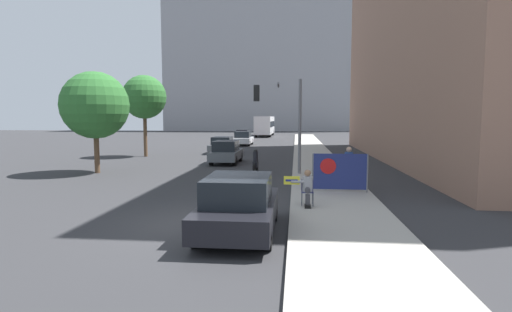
{
  "coord_description": "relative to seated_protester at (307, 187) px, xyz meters",
  "views": [
    {
      "loc": [
        2.44,
        -10.96,
        3.06
      ],
      "look_at": [
        0.86,
        4.86,
        1.52
      ],
      "focal_mm": 28.0,
      "sensor_mm": 36.0,
      "label": 1
    }
  ],
  "objects": [
    {
      "name": "street_tree_near_curb",
      "position": [
        -11.32,
        7.64,
        2.96
      ],
      "size": [
        3.66,
        3.66,
        5.56
      ],
      "color": "brown",
      "rests_on": "ground_plane"
    },
    {
      "name": "parked_car_curbside",
      "position": [
        -1.86,
        -3.07,
        0.0
      ],
      "size": [
        1.89,
        4.22,
        1.55
      ],
      "color": "black",
      "rests_on": "ground_plane"
    },
    {
      "name": "protest_banner",
      "position": [
        1.35,
        2.58,
        0.17
      ],
      "size": [
        2.18,
        0.06,
        1.52
      ],
      "color": "slate",
      "rests_on": "sidewalk_curb"
    },
    {
      "name": "jogger_on_sidewalk",
      "position": [
        1.81,
        3.46,
        0.25
      ],
      "size": [
        0.34,
        0.34,
        1.73
      ],
      "rotation": [
        0.0,
        0.0,
        2.72
      ],
      "color": "#424247",
      "rests_on": "sidewalk_curb"
    },
    {
      "name": "motorcycle_on_road",
      "position": [
        -2.6,
        8.59,
        -0.2
      ],
      "size": [
        0.28,
        2.2,
        1.32
      ],
      "color": "black",
      "rests_on": "ground_plane"
    },
    {
      "name": "seated_protester",
      "position": [
        0.0,
        0.0,
        0.0
      ],
      "size": [
        1.0,
        0.77,
        1.2
      ],
      "rotation": [
        0.0,
        0.0,
        -0.3
      ],
      "color": "#474C56",
      "rests_on": "sidewalk_curb"
    },
    {
      "name": "car_on_road_far_lane",
      "position": [
        -7.62,
        41.14,
        -0.05
      ],
      "size": [
        1.73,
        4.63,
        1.4
      ],
      "color": "maroon",
      "rests_on": "ground_plane"
    },
    {
      "name": "car_on_road_distant",
      "position": [
        -6.19,
        30.42,
        0.0
      ],
      "size": [
        1.86,
        4.59,
        1.54
      ],
      "color": "silver",
      "rests_on": "ground_plane"
    },
    {
      "name": "sidewalk_curb",
      "position": [
        1.03,
        12.67,
        -0.7
      ],
      "size": [
        3.16,
        90.0,
        0.12
      ],
      "primitive_type": "cube",
      "color": "#A8A399",
      "rests_on": "ground_plane"
    },
    {
      "name": "building_backdrop_right",
      "position": [
        10.59,
        16.32,
        9.58
      ],
      "size": [
        10.0,
        32.0,
        20.69
      ],
      "color": "#936B56",
      "rests_on": "ground_plane"
    },
    {
      "name": "street_tree_midblock",
      "position": [
        -12.16,
        16.99,
        3.87
      ],
      "size": [
        3.39,
        3.39,
        6.34
      ],
      "color": "brown",
      "rests_on": "ground_plane"
    },
    {
      "name": "car_on_road_midblock",
      "position": [
        -6.69,
        20.62,
        -0.05
      ],
      "size": [
        1.83,
        4.24,
        1.41
      ],
      "color": "#565B60",
      "rests_on": "ground_plane"
    },
    {
      "name": "traffic_light_pole",
      "position": [
        -1.1,
        7.68,
        2.68
      ],
      "size": [
        2.5,
        2.27,
        4.93
      ],
      "color": "slate",
      "rests_on": "sidewalk_curb"
    },
    {
      "name": "building_backdrop_far",
      "position": [
        -4.82,
        82.1,
        19.69
      ],
      "size": [
        52.0,
        12.0,
        40.89
      ],
      "color": "#99999E",
      "rests_on": "ground_plane"
    },
    {
      "name": "car_on_road_nearest",
      "position": [
        -5.02,
        12.98,
        -0.01
      ],
      "size": [
        1.74,
        4.17,
        1.51
      ],
      "color": "#565B60",
      "rests_on": "ground_plane"
    },
    {
      "name": "ground_plane",
      "position": [
        -2.82,
        -2.33,
        -0.76
      ],
      "size": [
        160.0,
        160.0,
        0.0
      ],
      "primitive_type": "plane",
      "color": "#303033"
    },
    {
      "name": "city_bus_on_road",
      "position": [
        -5.49,
        52.23,
        1.1
      ],
      "size": [
        2.51,
        11.8,
        3.24
      ],
      "color": "silver",
      "rests_on": "ground_plane"
    }
  ]
}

